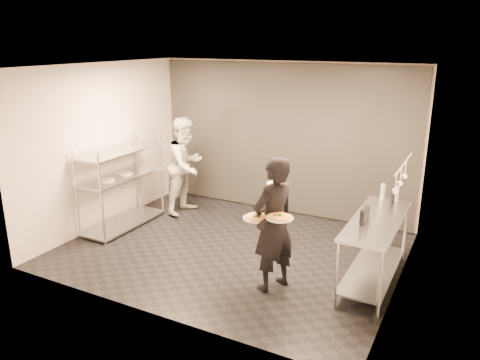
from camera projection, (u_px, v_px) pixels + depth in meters
The scene contains 13 objects.
room_shell at pixel (264, 148), 7.92m from camera, with size 5.00×4.00×2.80m.
pass_rack at pixel (121, 184), 8.06m from camera, with size 0.60×1.60×1.50m.
prep_counter at pixel (375, 240), 6.18m from camera, with size 0.60×1.80×0.92m.
utensil_rail at pixel (401, 175), 5.81m from camera, with size 0.07×1.20×0.31m.
waiter at pixel (274, 224), 5.97m from camera, with size 0.66×0.43×1.80m, color black.
chef at pixel (186, 166), 8.69m from camera, with size 0.88×0.68×1.81m, color silver.
pizza_plate_near at pixel (257, 217), 5.87m from camera, with size 0.35×0.35×0.05m.
pizza_plate_far at pixel (280, 217), 5.69m from camera, with size 0.34×0.34×0.05m.
salad_plate at pixel (277, 182), 6.10m from camera, with size 0.26×0.26×0.07m.
pos_monitor at pixel (365, 215), 5.96m from camera, with size 0.05×0.27×0.19m, color black.
bottle_green at pixel (383, 192), 6.78m from camera, with size 0.07×0.07×0.24m, color gray.
bottle_clear at pixel (396, 194), 6.70m from camera, with size 0.07×0.07×0.22m, color gray.
bottle_dark at pixel (393, 196), 6.61m from camera, with size 0.06×0.06×0.22m, color black.
Camera 1 is at (3.24, -5.87, 3.18)m, focal length 35.00 mm.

